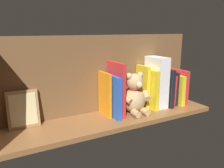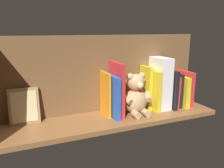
# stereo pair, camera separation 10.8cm
# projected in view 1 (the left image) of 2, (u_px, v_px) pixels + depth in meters

# --- Properties ---
(ground_plane) EXTENTS (1.06, 0.26, 0.02)m
(ground_plane) POSITION_uv_depth(u_px,v_px,m) (112.00, 119.00, 1.12)
(ground_plane) COLOR brown
(shelf_back_panel) EXTENTS (1.06, 0.02, 0.39)m
(shelf_back_panel) POSITION_uv_depth(u_px,v_px,m) (102.00, 74.00, 1.16)
(shelf_back_panel) COLOR brown
(shelf_back_panel) RESTS_ON ground_plane
(book_0) EXTENTS (0.02, 0.15, 0.19)m
(book_0) POSITION_uv_depth(u_px,v_px,m) (178.00, 86.00, 1.32)
(book_0) COLOR red
(book_0) RESTS_ON ground_plane
(book_1) EXTENTS (0.03, 0.15, 0.17)m
(book_1) POSITION_uv_depth(u_px,v_px,m) (174.00, 89.00, 1.31)
(book_1) COLOR yellow
(book_1) RESTS_ON ground_plane
(book_2) EXTENTS (0.02, 0.13, 0.18)m
(book_2) POSITION_uv_depth(u_px,v_px,m) (169.00, 87.00, 1.30)
(book_2) COLOR black
(book_2) RESTS_ON ground_plane
(book_3) EXTENTS (0.02, 0.14, 0.17)m
(book_3) POSITION_uv_depth(u_px,v_px,m) (166.00, 89.00, 1.28)
(book_3) COLOR red
(book_3) RESTS_ON ground_plane
(book_4) EXTENTS (0.02, 0.15, 0.21)m
(book_4) POSITION_uv_depth(u_px,v_px,m) (164.00, 87.00, 1.26)
(book_4) COLOR black
(book_4) RESTS_ON ground_plane
(dictionary_thick_white) EXTENTS (0.06, 0.14, 0.27)m
(dictionary_thick_white) POSITION_uv_depth(u_px,v_px,m) (156.00, 82.00, 1.24)
(dictionary_thick_white) COLOR white
(dictionary_thick_white) RESTS_ON ground_plane
(book_5) EXTENTS (0.02, 0.14, 0.21)m
(book_5) POSITION_uv_depth(u_px,v_px,m) (149.00, 89.00, 1.22)
(book_5) COLOR yellow
(book_5) RESTS_ON ground_plane
(book_6) EXTENTS (0.02, 0.10, 0.23)m
(book_6) POSITION_uv_depth(u_px,v_px,m) (143.00, 87.00, 1.23)
(book_6) COLOR yellow
(book_6) RESTS_ON ground_plane
(teddy_bear) EXTENTS (0.17, 0.13, 0.21)m
(teddy_bear) POSITION_uv_depth(u_px,v_px,m) (135.00, 95.00, 1.15)
(teddy_bear) COLOR tan
(teddy_bear) RESTS_ON ground_plane
(book_7) EXTENTS (0.02, 0.15, 0.26)m
(book_7) POSITION_uv_depth(u_px,v_px,m) (116.00, 89.00, 1.12)
(book_7) COLOR red
(book_7) RESTS_ON ground_plane
(book_8) EXTENTS (0.02, 0.16, 0.20)m
(book_8) POSITION_uv_depth(u_px,v_px,m) (112.00, 96.00, 1.11)
(book_8) COLOR blue
(book_8) RESTS_ON ground_plane
(book_9) EXTENTS (0.01, 0.12, 0.21)m
(book_9) POSITION_uv_depth(u_px,v_px,m) (105.00, 94.00, 1.11)
(book_9) COLOR orange
(book_9) RESTS_ON ground_plane
(picture_frame_leaning) EXTENTS (0.13, 0.04, 0.16)m
(picture_frame_leaning) POSITION_uv_depth(u_px,v_px,m) (23.00, 109.00, 0.98)
(picture_frame_leaning) COLOR #A87A4C
(picture_frame_leaning) RESTS_ON ground_plane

